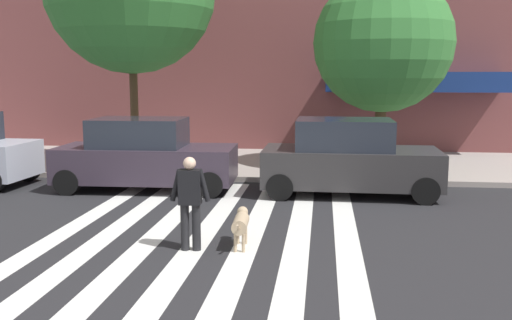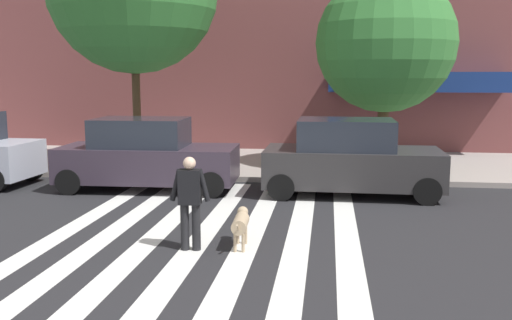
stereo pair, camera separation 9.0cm
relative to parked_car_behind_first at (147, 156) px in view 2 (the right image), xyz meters
The scene contains 8 objects.
ground_plane 5.96m from the parked_car_behind_first, 69.98° to the right, with size 160.00×160.00×0.00m, color #232326.
sidewalk_far 4.82m from the parked_car_behind_first, 64.88° to the left, with size 80.00×6.00×0.15m, color #A0958E.
crosswalk_stripes 6.11m from the parked_car_behind_first, 66.40° to the right, with size 5.85×13.08×0.01m.
parked_car_behind_first is the anchor object (origin of this frame).
parked_car_third_in_line 5.30m from the parked_car_behind_first, ahead, with size 4.40×2.08×1.92m.
street_tree_middle 7.81m from the parked_car_behind_first, 27.42° to the left, with size 4.17×4.17×5.89m.
pedestrian_dog_walker 5.50m from the parked_car_behind_first, 64.13° to the right, with size 0.71×0.26×1.64m.
dog_on_leash 5.70m from the parked_car_behind_first, 55.30° to the right, with size 0.30×1.08×0.65m.
Camera 2 is at (2.71, -1.79, 3.04)m, focal length 39.50 mm.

